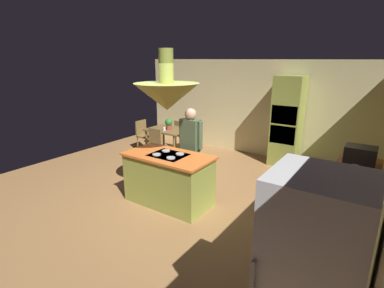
# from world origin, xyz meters

# --- Properties ---
(ground) EXTENTS (8.16, 8.16, 0.00)m
(ground) POSITION_xyz_m (0.00, 0.00, 0.00)
(ground) COLOR #9E7042
(wall_back) EXTENTS (6.80, 0.10, 2.55)m
(wall_back) POSITION_xyz_m (0.00, 3.45, 1.27)
(wall_back) COLOR beige
(wall_back) RESTS_ON ground
(kitchen_island) EXTENTS (1.59, 0.84, 0.95)m
(kitchen_island) POSITION_xyz_m (0.00, -0.20, 0.47)
(kitchen_island) COLOR #939E42
(kitchen_island) RESTS_ON ground
(counter_run_right) EXTENTS (0.73, 2.14, 0.93)m
(counter_run_right) POSITION_xyz_m (2.84, 0.60, 0.48)
(counter_run_right) COLOR #939E42
(counter_run_right) RESTS_ON ground
(oven_tower) EXTENTS (0.66, 0.62, 2.19)m
(oven_tower) POSITION_xyz_m (1.10, 3.04, 1.10)
(oven_tower) COLOR #939E42
(oven_tower) RESTS_ON ground
(refrigerator) EXTENTS (0.72, 0.74, 1.78)m
(refrigerator) POSITION_xyz_m (2.80, -1.90, 0.89)
(refrigerator) COLOR white
(refrigerator) RESTS_ON ground
(dining_table) EXTENTS (1.06, 0.84, 0.76)m
(dining_table) POSITION_xyz_m (-1.70, 1.90, 0.65)
(dining_table) COLOR brown
(dining_table) RESTS_ON ground
(person_at_island) EXTENTS (0.53, 0.22, 1.67)m
(person_at_island) POSITION_xyz_m (0.01, 0.49, 0.96)
(person_at_island) COLOR tan
(person_at_island) RESTS_ON ground
(range_hood) EXTENTS (1.10, 1.10, 1.00)m
(range_hood) POSITION_xyz_m (0.00, -0.20, 1.98)
(range_hood) COLOR #939E42
(pendant_light_over_table) EXTENTS (0.32, 0.32, 0.82)m
(pendant_light_over_table) POSITION_xyz_m (-1.70, 1.90, 1.86)
(pendant_light_over_table) COLOR beige
(chair_facing_island) EXTENTS (0.40, 0.40, 0.87)m
(chair_facing_island) POSITION_xyz_m (-1.70, 1.26, 0.50)
(chair_facing_island) COLOR brown
(chair_facing_island) RESTS_ON ground
(chair_by_back_wall) EXTENTS (0.40, 0.40, 0.87)m
(chair_by_back_wall) POSITION_xyz_m (-1.70, 2.54, 0.50)
(chair_by_back_wall) COLOR brown
(chair_by_back_wall) RESTS_ON ground
(chair_at_corner) EXTENTS (0.40, 0.40, 0.87)m
(chair_at_corner) POSITION_xyz_m (-2.61, 1.90, 0.50)
(chair_at_corner) COLOR brown
(chair_at_corner) RESTS_ON ground
(potted_plant_on_table) EXTENTS (0.20, 0.20, 0.30)m
(potted_plant_on_table) POSITION_xyz_m (-1.63, 1.84, 0.93)
(potted_plant_on_table) COLOR #99382D
(potted_plant_on_table) RESTS_ON dining_table
(cup_on_table) EXTENTS (0.07, 0.07, 0.09)m
(cup_on_table) POSITION_xyz_m (-1.66, 1.69, 0.81)
(cup_on_table) COLOR white
(cup_on_table) RESTS_ON dining_table
(canister_flour) EXTENTS (0.11, 0.11, 0.17)m
(canister_flour) POSITION_xyz_m (2.84, 0.07, 1.01)
(canister_flour) COLOR #E0B78C
(canister_flour) RESTS_ON counter_run_right
(canister_sugar) EXTENTS (0.11, 0.11, 0.21)m
(canister_sugar) POSITION_xyz_m (2.84, 0.25, 1.03)
(canister_sugar) COLOR silver
(canister_sugar) RESTS_ON counter_run_right
(canister_tea) EXTENTS (0.11, 0.11, 0.21)m
(canister_tea) POSITION_xyz_m (2.84, 0.43, 1.04)
(canister_tea) COLOR silver
(canister_tea) RESTS_ON counter_run_right
(microwave_on_counter) EXTENTS (0.46, 0.36, 0.28)m
(microwave_on_counter) POSITION_xyz_m (2.84, 1.23, 1.07)
(microwave_on_counter) COLOR #232326
(microwave_on_counter) RESTS_ON counter_run_right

